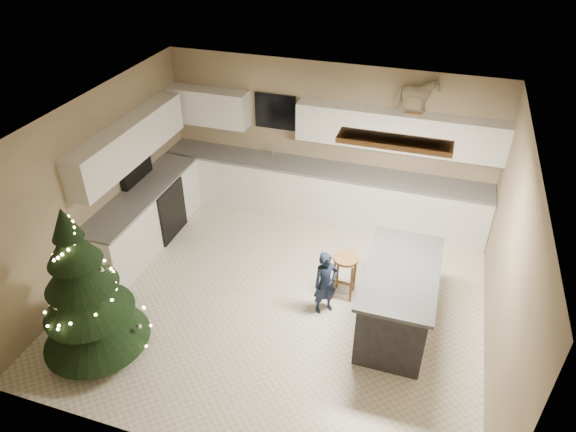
# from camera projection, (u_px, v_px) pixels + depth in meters

# --- Properties ---
(ground_plane) EXTENTS (5.50, 5.50, 0.00)m
(ground_plane) POSITION_uv_depth(u_px,v_px,m) (280.00, 296.00, 7.26)
(ground_plane) COLOR silver
(room_shell) EXTENTS (5.52, 5.02, 2.61)m
(room_shell) POSITION_uv_depth(u_px,v_px,m) (281.00, 191.00, 6.28)
(room_shell) COLOR tan
(room_shell) RESTS_ON ground_plane
(cabinetry) EXTENTS (5.50, 3.20, 2.00)m
(cabinetry) POSITION_uv_depth(u_px,v_px,m) (259.00, 184.00, 8.37)
(cabinetry) COLOR silver
(cabinetry) RESTS_ON ground_plane
(island) EXTENTS (0.90, 1.70, 0.95)m
(island) POSITION_uv_depth(u_px,v_px,m) (398.00, 299.00, 6.53)
(island) COLOR black
(island) RESTS_ON ground_plane
(bar_stool) EXTENTS (0.35, 0.35, 0.66)m
(bar_stool) POSITION_uv_depth(u_px,v_px,m) (345.00, 267.00, 7.03)
(bar_stool) COLOR brown
(bar_stool) RESTS_ON ground_plane
(christmas_tree) EXTENTS (1.32, 1.28, 2.11)m
(christmas_tree) POSITION_uv_depth(u_px,v_px,m) (86.00, 298.00, 5.98)
(christmas_tree) COLOR #3F2816
(christmas_tree) RESTS_ON ground_plane
(toddler) EXTENTS (0.41, 0.40, 0.95)m
(toddler) POSITION_uv_depth(u_px,v_px,m) (325.00, 283.00, 6.79)
(toddler) COLOR black
(toddler) RESTS_ON ground_plane
(rocking_horse) EXTENTS (0.68, 0.49, 0.54)m
(rocking_horse) POSITION_uv_depth(u_px,v_px,m) (416.00, 96.00, 7.49)
(rocking_horse) COLOR brown
(rocking_horse) RESTS_ON cabinetry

